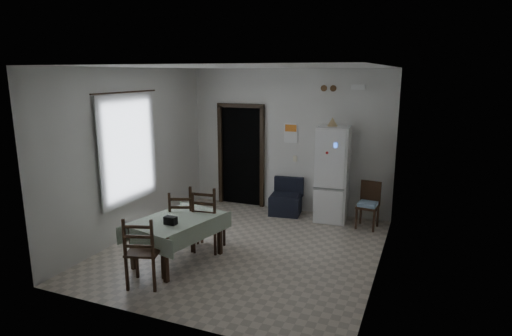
{
  "coord_description": "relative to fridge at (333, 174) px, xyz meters",
  "views": [
    {
      "loc": [
        2.65,
        -5.97,
        2.82
      ],
      "look_at": [
        0.0,
        0.5,
        1.25
      ],
      "focal_mm": 30.0,
      "sensor_mm": 36.0,
      "label": 1
    }
  ],
  "objects": [
    {
      "name": "curtain_rod",
      "position": [
        -3.03,
        -2.13,
        1.58
      ],
      "size": [
        0.02,
        1.6,
        0.02
      ],
      "primitive_type": "cylinder",
      "rotation": [
        1.57,
        0.0,
        0.0
      ],
      "color": "black",
      "rests_on": "ground"
    },
    {
      "name": "emergency_light",
      "position": [
        0.35,
        0.28,
        1.63
      ],
      "size": [
        0.25,
        0.07,
        0.09
      ],
      "primitive_type": "cube",
      "color": "white",
      "rests_on": "ground"
    },
    {
      "name": "light_switch",
      "position": [
        -0.85,
        0.31,
        0.18
      ],
      "size": [
        0.08,
        0.02,
        0.12
      ],
      "primitive_type": "cube",
      "color": "beige",
      "rests_on": "ground"
    },
    {
      "name": "wall_front",
      "position": [
        -1.0,
        -4.18,
        0.53
      ],
      "size": [
        4.2,
        0.02,
        2.9
      ],
      "primitive_type": null,
      "color": "silver",
      "rests_on": "ground"
    },
    {
      "name": "wall_left",
      "position": [
        -3.1,
        -1.93,
        0.53
      ],
      "size": [
        0.02,
        4.5,
        2.9
      ],
      "primitive_type": null,
      "color": "silver",
      "rests_on": "ground"
    },
    {
      "name": "black_bag",
      "position": [
        -1.68,
        -3.0,
        -0.17
      ],
      "size": [
        0.18,
        0.11,
        0.12
      ],
      "primitive_type": "cube",
      "rotation": [
        0.0,
        0.0,
        -0.03
      ],
      "color": "black",
      "rests_on": "dining_table"
    },
    {
      "name": "navy_seat",
      "position": [
        -0.94,
        -0.0,
        -0.55
      ],
      "size": [
        0.67,
        0.65,
        0.72
      ],
      "primitive_type": null,
      "rotation": [
        0.0,
        0.0,
        0.13
      ],
      "color": "black",
      "rests_on": "ground"
    },
    {
      "name": "vent_left",
      "position": [
        -0.3,
        0.3,
        1.6
      ],
      "size": [
        0.12,
        0.03,
        0.12
      ],
      "primitive_type": "cylinder",
      "rotation": [
        1.57,
        0.0,
        0.0
      ],
      "color": "brown",
      "rests_on": "ground"
    },
    {
      "name": "ceiling",
      "position": [
        -1.0,
        -1.93,
        1.98
      ],
      "size": [
        4.2,
        4.5,
        0.02
      ],
      "primitive_type": null,
      "color": "white",
      "rests_on": "ground"
    },
    {
      "name": "dining_chair_far_right",
      "position": [
        -1.54,
        -2.15,
        -0.37
      ],
      "size": [
        0.51,
        0.51,
        1.09
      ],
      "primitive_type": null,
      "rotation": [
        0.0,
        0.0,
        3.25
      ],
      "color": "black",
      "rests_on": "ground"
    },
    {
      "name": "fridge",
      "position": [
        0.0,
        0.0,
        0.0
      ],
      "size": [
        0.63,
        0.63,
        1.83
      ],
      "primitive_type": null,
      "rotation": [
        0.0,
        0.0,
        0.06
      ],
      "color": "white",
      "rests_on": "ground"
    },
    {
      "name": "doorway",
      "position": [
        -2.05,
        0.52,
        0.14
      ],
      "size": [
        1.06,
        0.52,
        2.22
      ],
      "color": "black",
      "rests_on": "ground"
    },
    {
      "name": "vent_right",
      "position": [
        -0.12,
        0.3,
        1.6
      ],
      "size": [
        0.12,
        0.03,
        0.12
      ],
      "primitive_type": "cylinder",
      "rotation": [
        1.57,
        0.0,
        0.0
      ],
      "color": "brown",
      "rests_on": "ground"
    },
    {
      "name": "tan_cone",
      "position": [
        -0.05,
        0.04,
        1.0
      ],
      "size": [
        0.21,
        0.21,
        0.16
      ],
      "primitive_type": "cone",
      "rotation": [
        0.0,
        0.0,
        0.07
      ],
      "color": "tan",
      "rests_on": "fridge"
    },
    {
      "name": "calendar",
      "position": [
        -0.95,
        0.31,
        0.7
      ],
      "size": [
        0.28,
        0.02,
        0.4
      ],
      "primitive_type": "cube",
      "color": "white",
      "rests_on": "ground"
    },
    {
      "name": "dining_table",
      "position": [
        -1.74,
        -2.74,
        -0.57
      ],
      "size": [
        1.15,
        1.49,
        0.69
      ],
      "primitive_type": null,
      "rotation": [
        0.0,
        0.0,
        -0.23
      ],
      "color": "#97A78F",
      "rests_on": "ground"
    },
    {
      "name": "window_recess",
      "position": [
        -3.15,
        -2.13,
        0.63
      ],
      "size": [
        0.1,
        1.2,
        1.6
      ],
      "primitive_type": "cube",
      "color": "silver",
      "rests_on": "ground"
    },
    {
      "name": "dining_chair_far_left",
      "position": [
        -1.9,
        -2.29,
        -0.42
      ],
      "size": [
        0.55,
        0.55,
        0.99
      ],
      "primitive_type": null,
      "rotation": [
        0.0,
        0.0,
        3.51
      ],
      "color": "black",
      "rests_on": "ground"
    },
    {
      "name": "corner_chair",
      "position": [
        0.71,
        -0.19,
        -0.49
      ],
      "size": [
        0.41,
        0.41,
        0.86
      ],
      "primitive_type": null,
      "rotation": [
        0.0,
        0.0,
        -0.1
      ],
      "color": "black",
      "rests_on": "ground"
    },
    {
      "name": "calendar_image",
      "position": [
        -0.95,
        0.3,
        0.8
      ],
      "size": [
        0.24,
        0.01,
        0.14
      ],
      "primitive_type": "cube",
      "color": "orange",
      "rests_on": "ground"
    },
    {
      "name": "ground",
      "position": [
        -1.0,
        -1.93,
        -0.92
      ],
      "size": [
        4.5,
        4.5,
        0.0
      ],
      "primitive_type": "plane",
      "color": "#B5A794",
      "rests_on": "ground"
    },
    {
      "name": "wall_right",
      "position": [
        1.1,
        -1.93,
        0.53
      ],
      "size": [
        0.02,
        4.5,
        2.9
      ],
      "primitive_type": null,
      "color": "silver",
      "rests_on": "ground"
    },
    {
      "name": "curtain",
      "position": [
        -3.04,
        -2.13,
        0.63
      ],
      "size": [
        0.02,
        1.45,
        1.85
      ],
      "primitive_type": "cube",
      "color": "beige",
      "rests_on": "ground"
    },
    {
      "name": "wall_back",
      "position": [
        -1.0,
        0.32,
        0.53
      ],
      "size": [
        4.2,
        0.02,
        2.9
      ],
      "primitive_type": null,
      "color": "silver",
      "rests_on": "ground"
    },
    {
      "name": "dining_chair_near_head",
      "position": [
        -1.75,
        -3.54,
        -0.42
      ],
      "size": [
        0.53,
        0.53,
        1.0
      ],
      "primitive_type": null,
      "rotation": [
        0.0,
        0.0,
        3.44
      ],
      "color": "black",
      "rests_on": "ground"
    }
  ]
}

